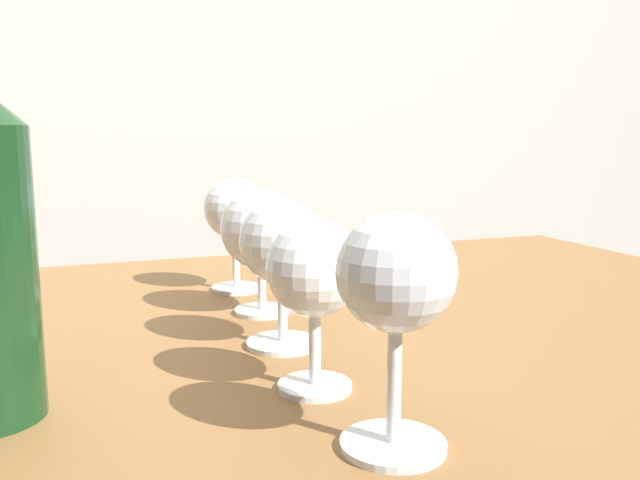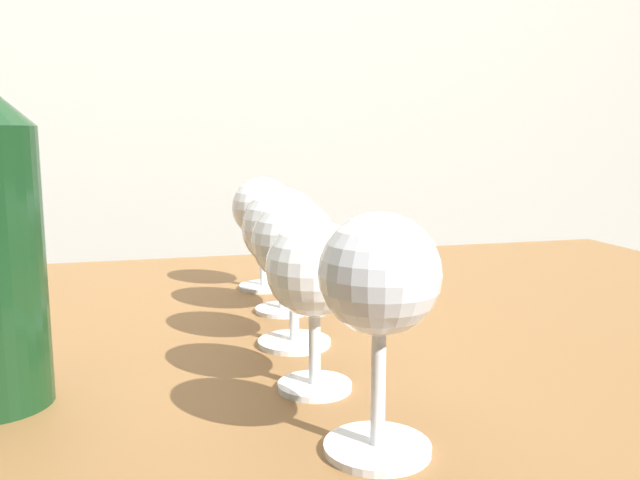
{
  "view_description": "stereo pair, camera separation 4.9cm",
  "coord_description": "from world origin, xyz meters",
  "px_view_note": "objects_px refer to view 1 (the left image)",
  "views": [
    {
      "loc": [
        -0.16,
        -0.62,
        0.9
      ],
      "look_at": [
        0.0,
        -0.17,
        0.82
      ],
      "focal_mm": 37.14,
      "sensor_mm": 36.0,
      "label": 1
    },
    {
      "loc": [
        -0.12,
        -0.64,
        0.9
      ],
      "look_at": [
        0.0,
        -0.17,
        0.82
      ],
      "focal_mm": 37.14,
      "sensor_mm": 36.0,
      "label": 2
    }
  ],
  "objects_px": {
    "wine_glass_chardonnay": "(396,281)",
    "wine_glass_rose": "(261,231)",
    "wine_glass_white": "(320,271)",
    "wine_glass_cabernet": "(235,212)",
    "wine_glass_amber": "(282,246)"
  },
  "relations": [
    {
      "from": "wine_glass_chardonnay",
      "to": "wine_glass_rose",
      "type": "xyz_separation_m",
      "value": [
        0.01,
        0.33,
        -0.02
      ]
    },
    {
      "from": "wine_glass_amber",
      "to": "wine_glass_rose",
      "type": "bearing_deg",
      "value": 83.87
    },
    {
      "from": "wine_glass_white",
      "to": "wine_glass_cabernet",
      "type": "distance_m",
      "value": 0.34
    },
    {
      "from": "wine_glass_chardonnay",
      "to": "wine_glass_white",
      "type": "height_order",
      "value": "wine_glass_chardonnay"
    },
    {
      "from": "wine_glass_cabernet",
      "to": "wine_glass_chardonnay",
      "type": "bearing_deg",
      "value": -90.87
    },
    {
      "from": "wine_glass_white",
      "to": "wine_glass_chardonnay",
      "type": "bearing_deg",
      "value": -85.54
    },
    {
      "from": "wine_glass_rose",
      "to": "wine_glass_cabernet",
      "type": "height_order",
      "value": "wine_glass_cabernet"
    },
    {
      "from": "wine_glass_amber",
      "to": "wine_glass_white",
      "type": "bearing_deg",
      "value": -92.07
    },
    {
      "from": "wine_glass_amber",
      "to": "wine_glass_rose",
      "type": "xyz_separation_m",
      "value": [
        0.01,
        0.11,
        -0.0
      ]
    },
    {
      "from": "wine_glass_white",
      "to": "wine_glass_amber",
      "type": "relative_size",
      "value": 0.97
    },
    {
      "from": "wine_glass_amber",
      "to": "wine_glass_cabernet",
      "type": "height_order",
      "value": "wine_glass_cabernet"
    },
    {
      "from": "wine_glass_white",
      "to": "wine_glass_rose",
      "type": "distance_m",
      "value": 0.22
    },
    {
      "from": "wine_glass_white",
      "to": "wine_glass_amber",
      "type": "height_order",
      "value": "wine_glass_amber"
    },
    {
      "from": "wine_glass_white",
      "to": "wine_glass_cabernet",
      "type": "xyz_separation_m",
      "value": [
        0.02,
        0.34,
        0.01
      ]
    },
    {
      "from": "wine_glass_chardonnay",
      "to": "wine_glass_rose",
      "type": "height_order",
      "value": "wine_glass_chardonnay"
    }
  ]
}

